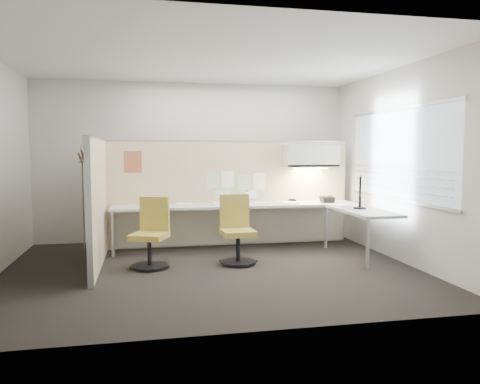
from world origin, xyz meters
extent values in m
cube|color=black|center=(0.00, 0.00, -0.01)|extent=(5.50, 4.50, 0.01)
cube|color=white|center=(0.00, 0.00, 2.80)|extent=(5.50, 4.50, 0.01)
cube|color=beige|center=(0.00, 2.25, 1.40)|extent=(5.50, 0.02, 2.80)
cube|color=beige|center=(0.00, -2.25, 1.40)|extent=(5.50, 0.02, 2.80)
cube|color=beige|center=(2.75, 0.00, 1.40)|extent=(0.02, 4.50, 2.80)
cube|color=#A6B6C1|center=(2.73, 0.00, 1.55)|extent=(0.01, 2.80, 1.30)
cube|color=beige|center=(0.55, 1.60, 0.88)|extent=(4.10, 0.06, 1.75)
cube|color=beige|center=(-1.50, 0.50, 0.88)|extent=(0.06, 2.20, 1.75)
cube|color=beige|center=(0.60, 1.27, 0.71)|extent=(4.00, 0.60, 0.04)
cube|color=beige|center=(2.30, 0.23, 0.71)|extent=(0.60, 1.47, 0.04)
cube|color=beige|center=(0.60, 1.54, 0.34)|extent=(3.90, 0.02, 0.64)
cylinder|color=#A5A8AA|center=(-1.35, 1.02, 0.34)|extent=(0.05, 0.05, 0.69)
cylinder|color=#A5A8AA|center=(2.05, -0.45, 0.34)|extent=(0.05, 0.05, 0.69)
cylinder|color=#A5A8AA|center=(2.05, 1.02, 0.34)|extent=(0.05, 0.05, 0.69)
cube|color=beige|center=(1.90, 1.39, 1.51)|extent=(0.90, 0.36, 0.38)
cube|color=#FFEABF|center=(1.90, 1.39, 1.30)|extent=(0.60, 0.06, 0.02)
cube|color=#8CBF8C|center=(0.25, 1.57, 1.10)|extent=(0.21, 0.00, 0.28)
cube|color=white|center=(0.50, 1.57, 1.12)|extent=(0.21, 0.00, 0.28)
cube|color=#8CBF8C|center=(0.78, 1.57, 1.05)|extent=(0.21, 0.00, 0.28)
cube|color=white|center=(1.05, 1.57, 1.08)|extent=(0.21, 0.00, 0.28)
cube|color=#8CBF8C|center=(0.40, 1.57, 0.88)|extent=(0.28, 0.00, 0.18)
cube|color=white|center=(0.90, 1.57, 0.86)|extent=(0.21, 0.00, 0.14)
cube|color=orange|center=(-1.05, 1.57, 1.42)|extent=(0.28, 0.00, 0.35)
cylinder|color=black|center=(-0.82, 0.23, 0.03)|extent=(0.50, 0.50, 0.03)
cylinder|color=black|center=(-0.82, 0.23, 0.22)|extent=(0.06, 0.06, 0.38)
cube|color=gold|center=(-0.82, 0.23, 0.44)|extent=(0.58, 0.58, 0.08)
cube|color=gold|center=(-0.74, 0.43, 0.72)|extent=(0.41, 0.22, 0.48)
cylinder|color=black|center=(0.41, 0.22, 0.03)|extent=(0.51, 0.51, 0.03)
cylinder|color=black|center=(0.41, 0.22, 0.22)|extent=(0.06, 0.06, 0.39)
cube|color=gold|center=(0.41, 0.22, 0.45)|extent=(0.47, 0.47, 0.08)
cube|color=gold|center=(0.40, 0.44, 0.73)|extent=(0.43, 0.08, 0.49)
cylinder|color=black|center=(2.30, 0.32, 0.74)|extent=(0.19, 0.19, 0.02)
cylinder|color=black|center=(2.30, 0.32, 0.83)|extent=(0.04, 0.04, 0.17)
cube|color=black|center=(2.30, 0.32, 1.07)|extent=(0.23, 0.43, 0.31)
cube|color=black|center=(2.30, 0.32, 1.07)|extent=(0.19, 0.38, 0.27)
cube|color=black|center=(2.14, 1.22, 0.78)|extent=(0.20, 0.19, 0.12)
cylinder|color=black|center=(2.05, 1.24, 0.81)|extent=(0.04, 0.17, 0.04)
cube|color=black|center=(1.57, 1.36, 0.76)|extent=(0.14, 0.09, 0.05)
cube|color=black|center=(1.58, 1.37, 0.76)|extent=(0.12, 0.09, 0.06)
cube|color=silver|center=(-1.50, -0.37, 1.77)|extent=(0.14, 0.02, 0.02)
cylinder|color=silver|center=(-1.57, -0.37, 1.69)|extent=(0.02, 0.02, 0.14)
cube|color=#AD7F4C|center=(-1.57, -0.37, 1.56)|extent=(0.02, 0.41, 0.12)
cube|color=#AD7F4C|center=(-1.60, -0.34, 1.52)|extent=(0.02, 0.41, 0.12)
cube|color=#B4B5C0|center=(-1.58, -0.42, 0.96)|extent=(0.01, 0.07, 1.03)
cube|color=white|center=(-0.81, 1.28, 0.74)|extent=(0.25, 0.32, 0.03)
cube|color=white|center=(-0.26, 1.33, 0.74)|extent=(0.29, 0.34, 0.02)
cube|color=white|center=(0.31, 1.24, 0.75)|extent=(0.27, 0.33, 0.04)
cube|color=white|center=(0.99, 1.30, 0.74)|extent=(0.23, 0.30, 0.01)
cube|color=white|center=(1.49, 1.25, 0.74)|extent=(0.26, 0.32, 0.02)
cube|color=white|center=(2.17, 0.68, 0.74)|extent=(0.25, 0.31, 0.02)
cube|color=white|center=(1.45, 1.18, 0.74)|extent=(0.28, 0.34, 0.01)
camera|label=1|loc=(-0.85, -6.16, 1.60)|focal=35.00mm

